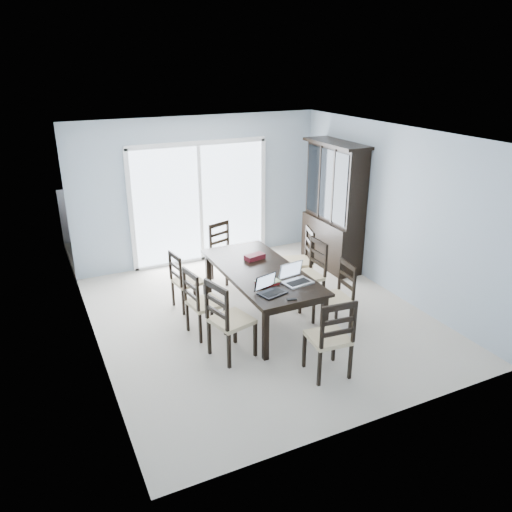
# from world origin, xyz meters

# --- Properties ---
(floor) EXTENTS (5.00, 5.00, 0.00)m
(floor) POSITION_xyz_m (0.00, 0.00, 0.00)
(floor) COLOR beige
(floor) RESTS_ON ground
(ceiling) EXTENTS (5.00, 5.00, 0.00)m
(ceiling) POSITION_xyz_m (0.00, 0.00, 2.60)
(ceiling) COLOR white
(ceiling) RESTS_ON back_wall
(back_wall) EXTENTS (4.50, 0.02, 2.60)m
(back_wall) POSITION_xyz_m (0.00, 2.50, 1.30)
(back_wall) COLOR #9DADBB
(back_wall) RESTS_ON floor
(wall_left) EXTENTS (0.02, 5.00, 2.60)m
(wall_left) POSITION_xyz_m (-2.25, 0.00, 1.30)
(wall_left) COLOR #9DADBB
(wall_left) RESTS_ON floor
(wall_right) EXTENTS (0.02, 5.00, 2.60)m
(wall_right) POSITION_xyz_m (2.25, 0.00, 1.30)
(wall_right) COLOR #9DADBB
(wall_right) RESTS_ON floor
(balcony) EXTENTS (4.50, 2.00, 0.10)m
(balcony) POSITION_xyz_m (0.00, 3.50, -0.05)
(balcony) COLOR gray
(balcony) RESTS_ON ground
(railing) EXTENTS (4.50, 0.06, 1.10)m
(railing) POSITION_xyz_m (0.00, 4.50, 0.55)
(railing) COLOR #99999E
(railing) RESTS_ON balcony
(dining_table) EXTENTS (1.00, 2.20, 0.75)m
(dining_table) POSITION_xyz_m (0.00, 0.00, 0.67)
(dining_table) COLOR black
(dining_table) RESTS_ON floor
(china_hutch) EXTENTS (0.50, 1.38, 2.20)m
(china_hutch) POSITION_xyz_m (2.02, 1.25, 1.07)
(china_hutch) COLOR black
(china_hutch) RESTS_ON floor
(sliding_door) EXTENTS (2.52, 0.05, 2.18)m
(sliding_door) POSITION_xyz_m (0.00, 2.48, 1.09)
(sliding_door) COLOR silver
(sliding_door) RESTS_ON floor
(chair_left_near) EXTENTS (0.57, 0.56, 1.21)m
(chair_left_near) POSITION_xyz_m (-0.85, -0.76, 0.64)
(chair_left_near) COLOR black
(chair_left_near) RESTS_ON floor
(chair_left_mid) EXTENTS (0.48, 0.47, 1.10)m
(chair_left_mid) POSITION_xyz_m (-0.95, -0.09, 0.58)
(chair_left_mid) COLOR black
(chair_left_mid) RESTS_ON floor
(chair_left_far) EXTENTS (0.45, 0.44, 1.04)m
(chair_left_far) POSITION_xyz_m (-0.92, 0.73, 0.55)
(chair_left_far) COLOR black
(chair_left_far) RESTS_ON floor
(chair_right_near) EXTENTS (0.45, 0.44, 1.10)m
(chair_right_near) POSITION_xyz_m (0.86, -0.69, 0.58)
(chair_right_near) COLOR black
(chair_right_near) RESTS_ON floor
(chair_right_mid) EXTENTS (0.46, 0.44, 1.17)m
(chair_right_mid) POSITION_xyz_m (0.87, 0.06, 0.62)
(chair_right_mid) COLOR black
(chair_right_mid) RESTS_ON floor
(chair_right_far) EXTENTS (0.56, 0.55, 1.18)m
(chair_right_far) POSITION_xyz_m (1.01, 0.57, 0.62)
(chair_right_far) COLOR black
(chair_right_far) RESTS_ON floor
(chair_end_near) EXTENTS (0.48, 0.49, 1.17)m
(chair_end_near) POSITION_xyz_m (0.10, -1.67, 0.62)
(chair_end_near) COLOR black
(chair_end_near) RESTS_ON floor
(chair_end_far) EXTENTS (0.53, 0.54, 1.11)m
(chair_end_far) POSITION_xyz_m (0.05, 1.53, 0.59)
(chair_end_far) COLOR black
(chair_end_far) RESTS_ON floor
(laptop_dark) EXTENTS (0.38, 0.31, 0.23)m
(laptop_dark) POSITION_xyz_m (-0.20, -0.75, 0.81)
(laptop_dark) COLOR black
(laptop_dark) RESTS_ON dining_table
(laptop_silver) EXTENTS (0.41, 0.31, 0.26)m
(laptop_silver) POSITION_xyz_m (0.24, -0.62, 0.81)
(laptop_silver) COLOR #BABABD
(laptop_silver) RESTS_ON dining_table
(book_stack) EXTENTS (0.33, 0.28, 0.05)m
(book_stack) POSITION_xyz_m (-0.13, -0.47, 0.77)
(book_stack) COLOR maroon
(book_stack) RESTS_ON dining_table
(cell_phone) EXTENTS (0.13, 0.08, 0.01)m
(cell_phone) POSITION_xyz_m (-0.07, -1.00, 0.76)
(cell_phone) COLOR black
(cell_phone) RESTS_ON dining_table
(game_box) EXTENTS (0.32, 0.20, 0.07)m
(game_box) POSITION_xyz_m (0.09, 0.38, 0.79)
(game_box) COLOR #490E13
(game_box) RESTS_ON dining_table
(hot_tub) EXTENTS (1.99, 1.80, 0.96)m
(hot_tub) POSITION_xyz_m (-0.78, 3.47, 0.48)
(hot_tub) COLOR maroon
(hot_tub) RESTS_ON balcony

